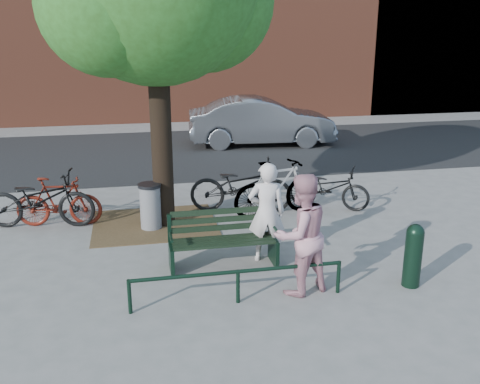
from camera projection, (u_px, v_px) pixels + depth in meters
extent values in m
plane|color=gray|center=(224.00, 267.00, 8.72)|extent=(90.00, 90.00, 0.00)
cube|color=brown|center=(155.00, 224.00, 10.59)|extent=(2.40, 2.00, 0.02)
cube|color=black|center=(177.00, 152.00, 16.68)|extent=(40.00, 7.00, 0.01)
cube|color=black|center=(171.00, 258.00, 8.50)|extent=(0.06, 0.52, 0.45)
cube|color=black|center=(169.00, 227.00, 8.58)|extent=(0.06, 0.06, 0.44)
cylinder|color=black|center=(171.00, 237.00, 8.28)|extent=(0.04, 0.36, 0.04)
cube|color=black|center=(274.00, 250.00, 8.82)|extent=(0.06, 0.52, 0.45)
cube|color=black|center=(270.00, 220.00, 8.90)|extent=(0.06, 0.06, 0.44)
cylinder|color=black|center=(276.00, 229.00, 8.60)|extent=(0.04, 0.36, 0.04)
cube|color=black|center=(223.00, 241.00, 8.59)|extent=(1.64, 0.46, 0.04)
cube|color=black|center=(221.00, 220.00, 8.72)|extent=(1.64, 0.03, 0.47)
cylinder|color=black|center=(130.00, 297.00, 7.24)|extent=(0.06, 0.06, 0.50)
cylinder|color=black|center=(238.00, 286.00, 7.52)|extent=(0.06, 0.06, 0.50)
cylinder|color=black|center=(338.00, 277.00, 7.81)|extent=(0.06, 0.06, 0.50)
cylinder|color=black|center=(238.00, 272.00, 7.46)|extent=(3.00, 0.06, 0.06)
cylinder|color=black|center=(161.00, 129.00, 10.07)|extent=(0.40, 0.40, 3.80)
sphere|color=#264F18|center=(204.00, 1.00, 9.84)|extent=(2.60, 2.60, 2.60)
sphere|color=#264F18|center=(108.00, 5.00, 8.89)|extent=(2.40, 2.40, 2.40)
imported|color=beige|center=(267.00, 212.00, 8.76)|extent=(0.67, 0.49, 1.68)
imported|color=#C08491|center=(301.00, 235.00, 7.65)|extent=(1.05, 0.92, 1.80)
cylinder|color=black|center=(413.00, 259.00, 7.97)|extent=(0.26, 0.26, 0.85)
sphere|color=black|center=(415.00, 233.00, 7.85)|extent=(0.26, 0.26, 0.26)
cylinder|color=gray|center=(151.00, 208.00, 10.26)|extent=(0.40, 0.40, 0.84)
cylinder|color=black|center=(149.00, 185.00, 10.13)|extent=(0.44, 0.44, 0.06)
imported|color=black|center=(40.00, 200.00, 10.32)|extent=(2.19, 1.05, 1.11)
imported|color=#5B170D|center=(59.00, 202.00, 10.40)|extent=(1.68, 0.64, 0.99)
imported|color=black|center=(241.00, 186.00, 11.18)|extent=(2.25, 1.22, 1.12)
imported|color=gray|center=(277.00, 188.00, 10.95)|extent=(2.03, 1.01, 1.17)
imported|color=black|center=(329.00, 188.00, 11.42)|extent=(1.80, 1.42, 0.91)
imported|color=slate|center=(261.00, 121.00, 17.50)|extent=(4.87, 2.06, 1.56)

